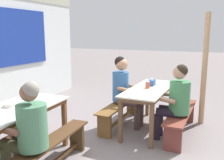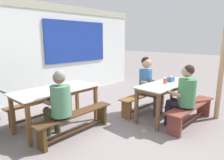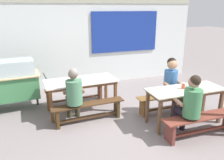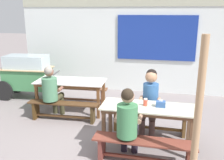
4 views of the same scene
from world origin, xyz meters
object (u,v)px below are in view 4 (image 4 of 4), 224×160
object	(u,v)px
bench_far_back	(78,93)
food_cart	(27,73)
wooden_support_post	(198,114)
bench_far_front	(63,109)
soup_bowl	(75,79)
person_right_near_table	(150,99)
tissue_box	(161,104)
dining_table_far	(71,84)
bench_near_back	(149,119)
bench_near_front	(144,148)
person_near_front	(128,120)
condiment_jar	(145,102)
dining_table_near	(148,111)
person_left_back_turned	(51,90)

from	to	relation	value
bench_far_back	food_cart	world-z (taller)	food_cart
bench_far_back	wooden_support_post	bearing A→B (deg)	-45.26
bench_far_front	soup_bowl	world-z (taller)	soup_bowl
person_right_near_table	tissue_box	xyz separation A→B (m)	(0.21, -0.45, 0.09)
dining_table_far	tissue_box	world-z (taller)	tissue_box
bench_near_back	person_right_near_table	xyz separation A→B (m)	(-0.00, -0.08, 0.46)
bench_near_back	dining_table_far	bearing A→B (deg)	159.51
bench_near_front	food_cart	bearing A→B (deg)	143.83
food_cart	wooden_support_post	xyz separation A→B (m)	(4.15, -2.78, 0.35)
bench_far_back	bench_near_back	bearing A→B (deg)	-33.32
bench_far_back	person_near_front	size ratio (longest dim) A/B	1.24
tissue_box	condiment_jar	size ratio (longest dim) A/B	1.25
food_cart	wooden_support_post	bearing A→B (deg)	-33.86
dining_table_near	person_near_front	size ratio (longest dim) A/B	1.30
bench_near_front	soup_bowl	size ratio (longest dim) A/B	9.83
bench_near_back	person_left_back_turned	distance (m)	2.20
bench_far_front	condiment_jar	bearing A→B (deg)	-20.58
dining_table_near	bench_near_back	distance (m)	0.69
bench_near_back	person_near_front	distance (m)	1.17
bench_near_front	person_near_front	bearing A→B (deg)	166.56
bench_far_back	person_left_back_turned	bearing A→B (deg)	-102.14
food_cart	bench_near_back	bearing A→B (deg)	-22.07
bench_far_back	wooden_support_post	distance (m)	3.81
bench_far_front	soup_bowl	xyz separation A→B (m)	(0.04, 0.65, 0.50)
bench_far_back	soup_bowl	distance (m)	0.70
soup_bowl	tissue_box	bearing A→B (deg)	-33.10
wooden_support_post	person_right_near_table	bearing A→B (deg)	118.24
person_left_back_turned	wooden_support_post	size ratio (longest dim) A/B	0.59
dining_table_near	bench_far_back	xyz separation A→B (m)	(-1.92, 1.82, -0.40)
person_near_front	wooden_support_post	bearing A→B (deg)	-18.91
person_left_back_turned	condiment_jar	xyz separation A→B (m)	(2.10, -0.74, 0.15)
dining_table_near	soup_bowl	distance (m)	2.28
bench_near_front	soup_bowl	bearing A→B (deg)	133.58
bench_far_front	food_cart	distance (m)	2.05
dining_table_far	soup_bowl	world-z (taller)	soup_bowl
bench_far_back	tissue_box	distance (m)	2.84
bench_near_back	tissue_box	world-z (taller)	tissue_box
bench_far_front	person_left_back_turned	distance (m)	0.49
person_right_near_table	person_left_back_turned	xyz separation A→B (m)	(-2.15, 0.29, -0.05)
person_near_front	bench_near_back	bearing A→B (deg)	75.11
bench_far_back	bench_far_front	bearing A→B (deg)	-87.29
bench_near_back	soup_bowl	xyz separation A→B (m)	(-1.83, 0.80, 0.51)
person_left_back_turned	condiment_jar	size ratio (longest dim) A/B	9.55
dining_table_far	bench_near_front	xyz separation A→B (m)	(1.89, -1.82, -0.40)
person_left_back_turned	wooden_support_post	distance (m)	3.29
dining_table_far	soup_bowl	size ratio (longest dim) A/B	10.12
soup_bowl	dining_table_far	bearing A→B (deg)	-126.33
bench_far_back	bench_far_front	distance (m)	1.11
bench_far_back	person_right_near_table	world-z (taller)	person_right_near_table
dining_table_far	wooden_support_post	xyz separation A→B (m)	(2.60, -2.10, 0.35)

